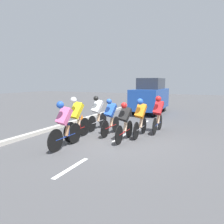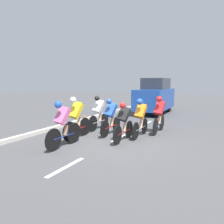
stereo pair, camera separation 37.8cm
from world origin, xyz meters
TOP-DOWN VIEW (x-y plane):
  - ground_plane at (0.00, 0.00)m, footprint 60.00×60.00m
  - lane_stripe_near at (0.00, 2.92)m, footprint 0.12×1.40m
  - lane_stripe_mid at (0.00, -0.28)m, footprint 0.12×1.40m
  - lane_stripe_far at (0.00, -3.48)m, footprint 0.12×1.40m
  - curb at (3.20, -0.28)m, footprint 0.20×25.37m
  - cyclist_orange at (-0.64, -0.67)m, footprint 0.39×1.64m
  - cyclist_blue at (0.50, -0.45)m, footprint 0.40×1.67m
  - cyclist_red at (-1.08, -1.67)m, footprint 0.39×1.69m
  - cyclist_yellow at (1.36, 0.60)m, footprint 0.39×1.66m
  - cyclist_pink at (1.10, 1.68)m, footprint 0.39×1.72m
  - cyclist_white at (1.42, -1.09)m, footprint 0.42×1.70m
  - cyclist_black at (-0.33, 0.17)m, footprint 0.42×1.65m
  - support_car at (0.63, -7.01)m, footprint 1.70×4.07m
  - traffic_cone at (2.75, -1.94)m, footprint 0.36×0.36m

SIDE VIEW (x-z plane):
  - ground_plane at x=0.00m, z-range 0.00..0.00m
  - lane_stripe_near at x=0.00m, z-range 0.00..0.01m
  - lane_stripe_mid at x=0.00m, z-range 0.00..0.01m
  - lane_stripe_far at x=0.00m, z-range 0.00..0.01m
  - curb at x=3.20m, z-range 0.00..0.14m
  - traffic_cone at x=2.75m, z-range -0.01..0.48m
  - cyclist_black at x=-0.33m, z-range 0.03..1.44m
  - cyclist_blue at x=0.50m, z-range 0.03..1.49m
  - cyclist_white at x=1.42m, z-range 0.03..1.53m
  - cyclist_pink at x=1.10m, z-range 0.03..1.55m
  - cyclist_orange at x=-0.64m, z-range 0.05..1.54m
  - cyclist_red at x=-1.08m, z-range 0.04..1.57m
  - cyclist_yellow at x=1.36m, z-range 0.03..1.59m
  - support_car at x=0.63m, z-range -0.01..2.29m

